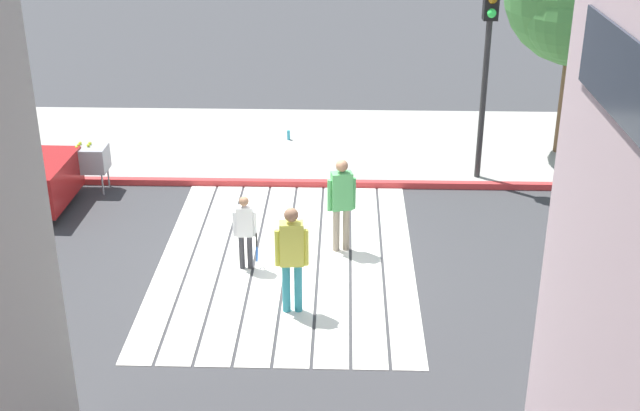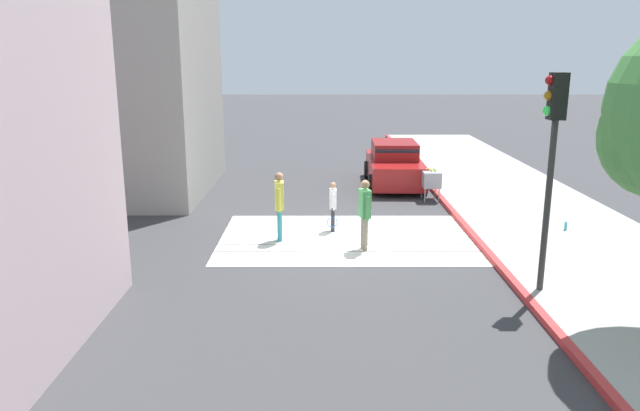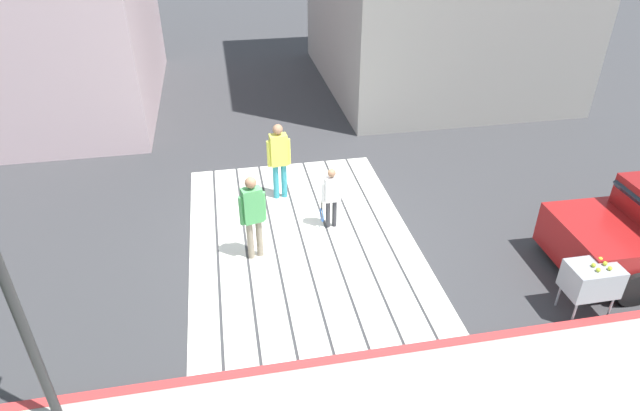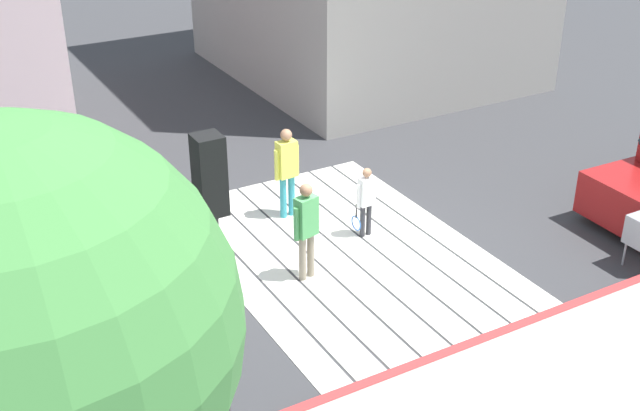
% 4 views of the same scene
% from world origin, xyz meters
% --- Properties ---
extents(ground_plane, '(120.00, 120.00, 0.00)m').
position_xyz_m(ground_plane, '(0.00, 0.00, 0.00)').
color(ground_plane, '#38383A').
extents(crosswalk_stripes, '(6.40, 4.35, 0.01)m').
position_xyz_m(crosswalk_stripes, '(0.00, -0.00, 0.01)').
color(crosswalk_stripes, silver).
rests_on(crosswalk_stripes, ground).
extents(curb_painted, '(0.16, 40.00, 0.13)m').
position_xyz_m(curb_painted, '(-3.25, 0.00, 0.07)').
color(curb_painted, '#BC3333').
rests_on(curb_painted, ground).
extents(traffic_light_corner, '(0.39, 0.28, 4.24)m').
position_xyz_m(traffic_light_corner, '(-3.58, 3.76, 3.04)').
color(traffic_light_corner, '#2D2D2D').
rests_on(traffic_light_corner, ground).
extents(street_tree, '(3.20, 3.20, 5.32)m').
position_xyz_m(street_tree, '(-5.07, 5.81, 3.63)').
color(street_tree, brown).
rests_on(street_tree, ground).
extents(pedestrian_adult_lead, '(0.29, 0.49, 1.71)m').
position_xyz_m(pedestrian_adult_lead, '(-0.39, 0.93, 0.99)').
color(pedestrian_adult_lead, gray).
rests_on(pedestrian_adult_lead, ground).
extents(pedestrian_adult_trailing, '(0.25, 0.51, 1.75)m').
position_xyz_m(pedestrian_adult_trailing, '(1.68, 0.20, 1.02)').
color(pedestrian_adult_trailing, teal).
rests_on(pedestrian_adult_trailing, ground).
extents(pedestrian_child_with_racket, '(0.28, 0.41, 1.33)m').
position_xyz_m(pedestrian_child_with_racket, '(0.33, -0.65, 0.75)').
color(pedestrian_child_with_racket, '#333338').
rests_on(pedestrian_child_with_racket, ground).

